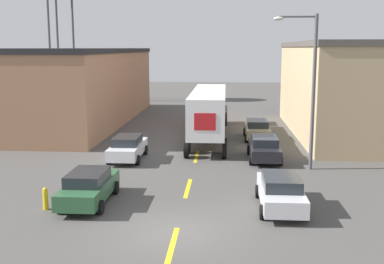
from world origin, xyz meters
name	(u,v)px	position (x,y,z in m)	size (l,w,h in m)	color
ground_plane	(176,232)	(0.00, 0.00, 0.00)	(160.00, 160.00, 0.00)	#4C4947
road_centerline	(188,188)	(0.00, 5.72, 0.00)	(0.20, 17.15, 0.01)	yellow
warehouse_left	(76,85)	(-11.96, 26.55, 3.38)	(9.63, 26.26, 6.76)	#9E7051
warehouse_right	(354,88)	(11.86, 21.69, 3.64)	(9.43, 19.53, 7.28)	tan
semi_truck	(210,108)	(0.58, 19.39, 2.30)	(2.67, 15.82, 3.73)	#B21919
parked_car_right_mid	(264,148)	(4.19, 12.08, 0.77)	(1.94, 4.58, 1.47)	black
parked_car_right_far	(257,129)	(4.19, 18.96, 0.77)	(1.94, 4.58, 1.47)	tan
parked_car_left_near	(89,186)	(-4.19, 3.11, 0.77)	(1.94, 4.58, 1.47)	#2D5B38
parked_car_right_near	(281,191)	(4.19, 2.99, 0.77)	(1.94, 4.58, 1.47)	silver
parked_car_left_far	(128,147)	(-4.19, 11.61, 0.77)	(1.94, 4.58, 1.47)	silver
street_lamp	(309,82)	(6.38, 9.98, 4.94)	(2.41, 0.32, 8.60)	#4C4C51
fire_hydrant	(46,199)	(-5.79, 2.15, 0.48)	(0.22, 0.22, 0.97)	gold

